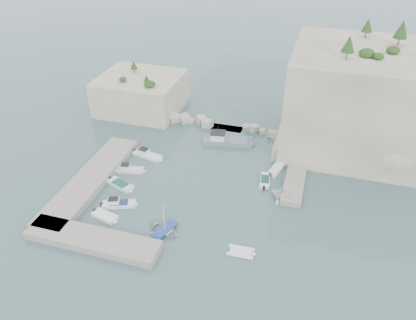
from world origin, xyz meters
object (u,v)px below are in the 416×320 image
(motorboat_c, at_px, (121,186))
(work_boat, at_px, (228,143))
(rowboat, at_px, (165,232))
(inflatable_dinghy, at_px, (241,253))
(motorboat_d, at_px, (119,206))
(tender_east_c, at_px, (276,171))
(tender_east_b, at_px, (265,182))
(motorboat_e, at_px, (105,218))
(motorboat_a, at_px, (148,157))
(tender_east_a, at_px, (280,198))
(motorboat_b, at_px, (130,171))
(tender_east_d, at_px, (287,159))

(motorboat_c, relative_size, work_boat, 0.51)
(motorboat_c, distance_m, rowboat, 12.70)
(rowboat, relative_size, inflatable_dinghy, 1.20)
(motorboat_d, bearing_deg, tender_east_c, 15.85)
(tender_east_b, bearing_deg, motorboat_e, 121.17)
(motorboat_a, relative_size, motorboat_d, 1.10)
(tender_east_a, xyz_separation_m, tender_east_c, (-1.72, 6.79, 0.00))
(motorboat_d, relative_size, motorboat_e, 1.28)
(motorboat_a, height_order, inflatable_dinghy, motorboat_a)
(motorboat_a, distance_m, motorboat_e, 16.06)
(tender_east_a, relative_size, tender_east_c, 0.81)
(motorboat_d, xyz_separation_m, work_boat, (10.75, 21.40, 0.00))
(motorboat_a, height_order, work_boat, work_boat)
(work_boat, bearing_deg, tender_east_c, -42.21)
(motorboat_c, distance_m, motorboat_d, 4.73)
(motorboat_b, distance_m, tender_east_a, 24.40)
(inflatable_dinghy, distance_m, tender_east_b, 15.64)
(tender_east_a, bearing_deg, tender_east_b, 60.85)
(motorboat_d, height_order, motorboat_e, motorboat_d)
(motorboat_a, xyz_separation_m, motorboat_b, (-0.99, -4.86, 0.00))
(rowboat, bearing_deg, motorboat_b, 62.35)
(motorboat_a, relative_size, tender_east_a, 1.55)
(motorboat_c, distance_m, tender_east_d, 27.85)
(motorboat_a, height_order, tender_east_c, motorboat_a)
(motorboat_e, bearing_deg, tender_east_a, 40.59)
(motorboat_c, height_order, tender_east_d, tender_east_d)
(motorboat_d, distance_m, tender_east_a, 23.66)
(motorboat_e, xyz_separation_m, inflatable_dinghy, (19.60, -1.02, 0.00))
(motorboat_e, xyz_separation_m, tender_east_a, (22.85, 11.27, 0.00))
(motorboat_d, distance_m, motorboat_e, 2.98)
(motorboat_a, height_order, motorboat_c, motorboat_a)
(motorboat_b, bearing_deg, rowboat, -58.55)
(tender_east_b, height_order, tender_east_c, same)
(tender_east_a, bearing_deg, inflatable_dinghy, -174.65)
(motorboat_a, height_order, tender_east_b, motorboat_a)
(tender_east_d, bearing_deg, tender_east_a, 172.53)
(work_boat, bearing_deg, rowboat, -104.95)
(motorboat_a, distance_m, tender_east_d, 23.71)
(motorboat_c, distance_m, inflatable_dinghy, 22.39)
(tender_east_b, height_order, tender_east_d, tender_east_d)
(motorboat_e, bearing_deg, work_boat, 79.07)
(rowboat, height_order, tender_east_c, rowboat)
(motorboat_c, bearing_deg, inflatable_dinghy, -0.57)
(motorboat_b, distance_m, motorboat_d, 8.60)
(motorboat_e, bearing_deg, motorboat_a, 106.37)
(inflatable_dinghy, relative_size, tender_east_b, 0.85)
(motorboat_a, relative_size, rowboat, 1.32)
(motorboat_b, relative_size, tender_east_d, 1.14)
(tender_east_a, bearing_deg, rowboat, 149.97)
(tender_east_a, bearing_deg, work_boat, 61.26)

